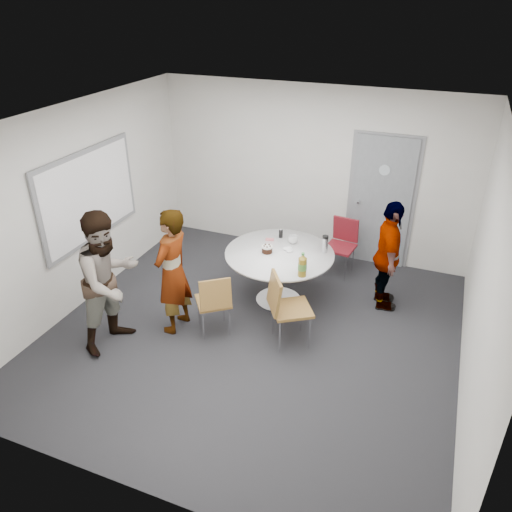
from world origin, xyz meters
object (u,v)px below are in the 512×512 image
at_px(chair_near_left, 214,300).
at_px(person_main, 172,272).
at_px(person_left, 109,281).
at_px(whiteboard, 89,196).
at_px(person_right, 388,256).
at_px(chair_near_right, 284,303).
at_px(chair_far, 342,240).
at_px(table, 281,260).
at_px(door, 381,202).

height_order(chair_near_left, person_main, person_main).
bearing_deg(person_left, whiteboard, 56.35).
bearing_deg(person_right, person_main, 107.33).
distance_m(whiteboard, person_right, 4.08).
relative_size(chair_near_right, person_main, 0.58).
xyz_separation_m(chair_near_right, chair_far, (0.25, 2.02, -0.06)).
bearing_deg(chair_far, chair_near_left, 70.28).
height_order(chair_near_left, chair_near_right, chair_near_right).
bearing_deg(chair_far, table, 70.37).
relative_size(chair_far, person_right, 0.56).
bearing_deg(chair_near_right, table, 168.43).
height_order(chair_near_right, person_left, person_left).
distance_m(chair_far, person_main, 2.78).
distance_m(person_main, person_left, 0.76).
distance_m(chair_far, person_right, 1.08).
xyz_separation_m(chair_far, person_right, (0.76, -0.72, 0.25)).
distance_m(chair_near_left, chair_near_right, 0.87).
bearing_deg(chair_near_left, table, 25.50).
bearing_deg(chair_far, door, -123.17).
distance_m(chair_near_left, person_main, 0.62).
bearing_deg(chair_near_left, chair_near_right, -27.40).
xyz_separation_m(door, whiteboard, (-3.56, -2.28, 0.42)).
xyz_separation_m(table, person_main, (-1.06, -1.06, 0.16)).
bearing_deg(person_main, person_right, 125.07).
bearing_deg(chair_far, whiteboard, 36.89).
relative_size(table, person_right, 0.95).
bearing_deg(table, person_main, -134.81).
bearing_deg(chair_near_right, person_main, -114.76).
distance_m(whiteboard, chair_near_left, 2.26).
height_order(table, person_main, person_main).
distance_m(chair_near_right, person_left, 2.09).
bearing_deg(chair_near_left, door, 22.71).
bearing_deg(person_right, door, 0.15).
relative_size(door, person_right, 1.37).
height_order(door, table, door).
bearing_deg(person_main, chair_far, 146.66).
height_order(door, chair_far, door).
relative_size(person_main, person_right, 1.07).
height_order(table, chair_near_left, table).
bearing_deg(door, chair_far, -130.50).
bearing_deg(whiteboard, chair_near_left, -11.16).
bearing_deg(table, chair_near_right, -68.65).
relative_size(chair_near_right, person_right, 0.62).
distance_m(person_main, person_right, 2.83).
distance_m(table, chair_near_right, 0.93).
relative_size(door, person_left, 1.20).
relative_size(chair_near_left, person_main, 0.52).
distance_m(door, person_left, 4.19).
bearing_deg(door, table, -121.56).
relative_size(chair_far, person_left, 0.49).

